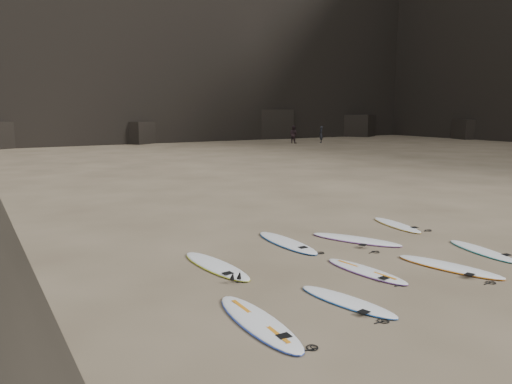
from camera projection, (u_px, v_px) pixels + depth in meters
ground at (393, 273)px, 11.26m from camera, size 240.00×240.00×0.00m
surfboard_0 at (258, 321)px, 8.57m from camera, size 0.74×2.70×0.10m
surfboard_1 at (347, 301)px, 9.51m from camera, size 0.99×2.28×0.08m
surfboard_2 at (366, 271)px, 11.29m from camera, size 0.79×2.33×0.08m
surfboard_3 at (449, 266)px, 11.59m from camera, size 1.23×2.59×0.09m
surfboard_4 at (482, 251)px, 12.89m from camera, size 0.94×2.29×0.08m
surfboard_5 at (216, 265)px, 11.65m from camera, size 0.88×2.69×0.10m
surfboard_6 at (287, 242)px, 13.67m from camera, size 0.67×2.69×0.10m
surfboard_7 at (356, 239)px, 13.99m from camera, size 1.76×2.62×0.09m
surfboard_8 at (397, 225)px, 15.76m from camera, size 0.93×2.35×0.08m
person_a at (321, 134)px, 54.39m from camera, size 0.72×0.79×1.82m
person_b at (293, 134)px, 53.49m from camera, size 1.01×1.12×1.90m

